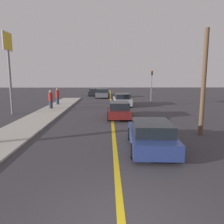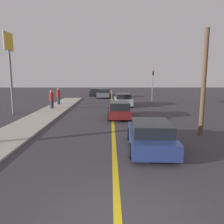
# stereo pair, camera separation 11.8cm
# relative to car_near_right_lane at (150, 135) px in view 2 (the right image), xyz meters

# --- Properties ---
(road_center_line) EXTENTS (0.20, 60.00, 0.01)m
(road_center_line) POSITION_rel_car_near_right_lane_xyz_m (-1.64, 12.59, -0.61)
(road_center_line) COLOR gold
(road_center_line) RESTS_ON ground_plane
(sidewalk_left) EXTENTS (2.57, 28.16, 0.10)m
(sidewalk_left) POSITION_rel_car_near_right_lane_xyz_m (-7.32, 8.67, -0.57)
(sidewalk_left) COLOR #ADA89E
(sidewalk_left) RESTS_ON ground_plane
(car_near_right_lane) EXTENTS (2.14, 4.34, 1.27)m
(car_near_right_lane) POSITION_rel_car_near_right_lane_xyz_m (0.00, 0.00, 0.00)
(car_near_right_lane) COLOR navy
(car_near_right_lane) RESTS_ON ground_plane
(car_ahead_center) EXTENTS (1.88, 3.85, 1.29)m
(car_ahead_center) POSITION_rel_car_near_right_lane_xyz_m (-1.08, 7.41, 0.01)
(car_ahead_center) COLOR maroon
(car_ahead_center) RESTS_ON ground_plane
(car_far_distant) EXTENTS (2.02, 4.23, 1.37)m
(car_far_distant) POSITION_rel_car_near_right_lane_xyz_m (-0.41, 14.65, 0.04)
(car_far_distant) COLOR #9E9EA3
(car_far_distant) RESTS_ON ground_plane
(car_parked_left_lot) EXTENTS (2.17, 3.96, 1.36)m
(car_parked_left_lot) POSITION_rel_car_near_right_lane_xyz_m (-2.82, 23.91, 0.05)
(car_parked_left_lot) COLOR #4C5156
(car_parked_left_lot) RESTS_ON ground_plane
(car_oncoming_far) EXTENTS (2.08, 4.21, 1.25)m
(car_oncoming_far) POSITION_rel_car_near_right_lane_xyz_m (-4.25, 27.66, -0.01)
(car_oncoming_far) COLOR black
(car_oncoming_far) RESTS_ON ground_plane
(pedestrian_mid_group) EXTENTS (0.42, 0.42, 1.81)m
(pedestrian_mid_group) POSITION_rel_car_near_right_lane_xyz_m (-7.67, 12.07, 0.38)
(pedestrian_mid_group) COLOR #282D3D
(pedestrian_mid_group) RESTS_ON sidewalk_left
(pedestrian_far_standing) EXTENTS (0.39, 0.39, 1.82)m
(pedestrian_far_standing) POSITION_rel_car_near_right_lane_xyz_m (-7.74, 15.25, 0.40)
(pedestrian_far_standing) COLOR #282D3D
(pedestrian_far_standing) RESTS_ON sidewalk_left
(traffic_light) EXTENTS (0.18, 0.40, 3.94)m
(traffic_light) POSITION_rel_car_near_right_lane_xyz_m (3.50, 18.07, 1.81)
(traffic_light) COLOR slate
(traffic_light) RESTS_ON ground_plane
(roadside_sign) EXTENTS (0.20, 1.68, 6.88)m
(roadside_sign) POSITION_rel_car_near_right_lane_xyz_m (-10.29, 9.30, 4.44)
(roadside_sign) COLOR slate
(roadside_sign) RESTS_ON ground_plane
(utility_pole) EXTENTS (0.24, 0.24, 5.78)m
(utility_pole) POSITION_rel_car_near_right_lane_xyz_m (3.25, 2.31, 2.27)
(utility_pole) COLOR brown
(utility_pole) RESTS_ON ground_plane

